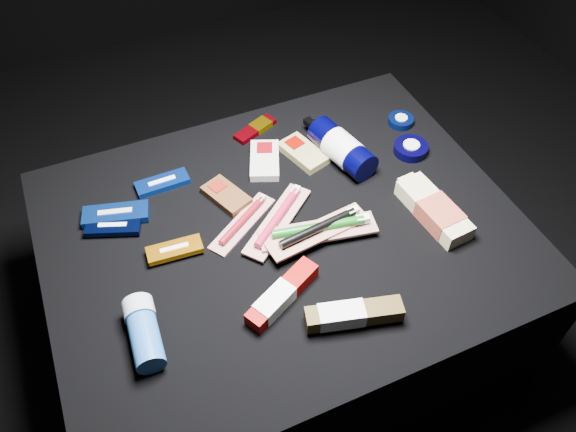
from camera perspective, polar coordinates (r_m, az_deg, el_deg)
name	(u,v)px	position (r m, az deg, el deg)	size (l,w,h in m)	color
ground	(284,324)	(1.51, -0.38, -10.91)	(3.00, 3.00, 0.00)	black
cloth_table	(284,281)	(1.34, -0.42, -6.65)	(0.98, 0.78, 0.40)	black
luna_bar_0	(162,183)	(1.29, -12.64, 3.31)	(0.12, 0.05, 0.02)	#0B329D
luna_bar_1	(116,214)	(1.25, -17.09, 0.19)	(0.15, 0.09, 0.02)	navy
luna_bar_2	(113,227)	(1.22, -17.35, -1.06)	(0.12, 0.08, 0.01)	black
luna_bar_3	(175,250)	(1.15, -11.43, -3.37)	(0.11, 0.05, 0.01)	orange
clif_bar_0	(225,194)	(1.24, -6.43, 2.19)	(0.09, 0.12, 0.02)	#502F14
clif_bar_1	(265,159)	(1.31, -2.39, 5.83)	(0.11, 0.14, 0.02)	silver
clif_bar_2	(302,152)	(1.33, 1.42, 6.54)	(0.10, 0.13, 0.02)	#9D9057
power_bar	(257,128)	(1.40, -3.17, 8.93)	(0.12, 0.08, 0.01)	#6E020A
lotion_bottle	(342,148)	(1.31, 5.49, 6.87)	(0.11, 0.23, 0.07)	black
cream_tin_upper	(401,121)	(1.45, 11.38, 9.49)	(0.06, 0.06, 0.02)	black
cream_tin_lower	(411,148)	(1.37, 12.36, 6.72)	(0.08, 0.08, 0.02)	black
bodywash_bottle	(435,211)	(1.23, 14.66, 0.51)	(0.08, 0.20, 0.04)	beige
deodorant_stick	(144,332)	(1.04, -14.44, -11.31)	(0.06, 0.14, 0.06)	#235AAF
toothbrush_pack_0	(243,221)	(1.19, -4.59, -0.54)	(0.18, 0.14, 0.02)	beige
toothbrush_pack_1	(278,218)	(1.18, -1.00, -0.24)	(0.20, 0.18, 0.02)	beige
toothbrush_pack_2	(320,229)	(1.15, 3.26, -1.34)	(0.25, 0.10, 0.03)	beige
toothbrush_pack_3	(319,229)	(1.14, 3.19, -1.36)	(0.23, 0.08, 0.02)	beige
toothpaste_carton_red	(280,297)	(1.06, -0.84, -8.21)	(0.17, 0.11, 0.03)	#910200
toothpaste_carton_green	(349,315)	(1.04, 6.27, -9.92)	(0.18, 0.08, 0.03)	#3F2F0F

